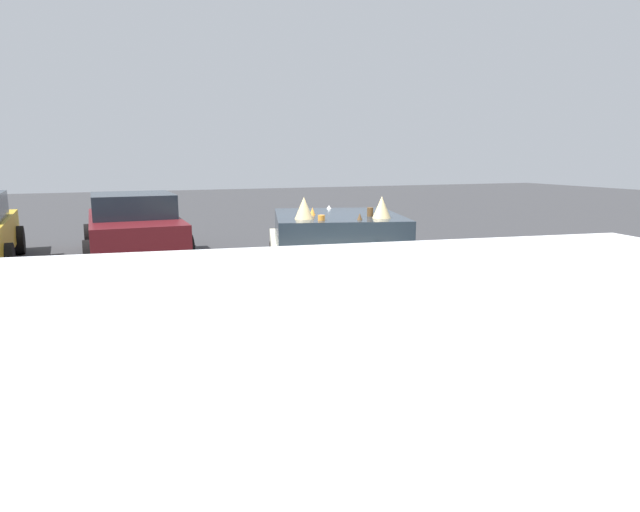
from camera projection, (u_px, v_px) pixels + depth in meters
ground_plane at (341, 320)px, 7.24m from camera, size 60.00×60.00×0.00m
art_car_decorated at (340, 268)px, 7.18m from camera, size 4.89×2.95×1.67m
parked_sedan_row_back_center at (134, 226)px, 11.60m from camera, size 4.31×2.12×1.40m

